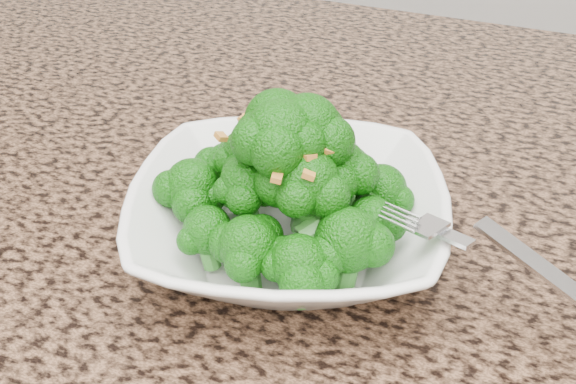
% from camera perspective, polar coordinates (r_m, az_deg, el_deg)
% --- Properties ---
extents(granite_counter, '(1.64, 1.04, 0.03)m').
position_cam_1_polar(granite_counter, '(0.53, -3.73, -5.10)').
color(granite_counter, brown).
rests_on(granite_counter, cabinet).
extents(bowl, '(0.27, 0.27, 0.05)m').
position_cam_1_polar(bowl, '(0.50, 0.00, -2.26)').
color(bowl, white).
rests_on(bowl, granite_counter).
extents(broccoli_pile, '(0.19, 0.19, 0.08)m').
position_cam_1_polar(broccoli_pile, '(0.46, 0.00, 4.29)').
color(broccoli_pile, '#13660B').
rests_on(broccoli_pile, bowl).
extents(garlic_topping, '(0.11, 0.11, 0.01)m').
position_cam_1_polar(garlic_topping, '(0.44, 0.00, 8.98)').
color(garlic_topping, gold).
rests_on(garlic_topping, broccoli_pile).
extents(fork, '(0.17, 0.10, 0.01)m').
position_cam_1_polar(fork, '(0.44, 13.62, -3.72)').
color(fork, silver).
rests_on(fork, bowl).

